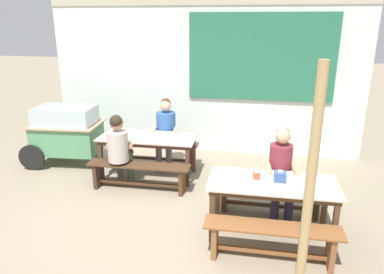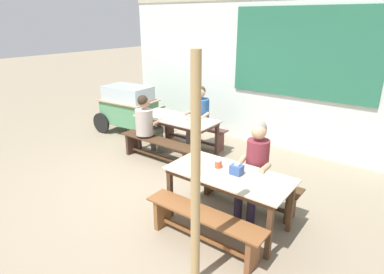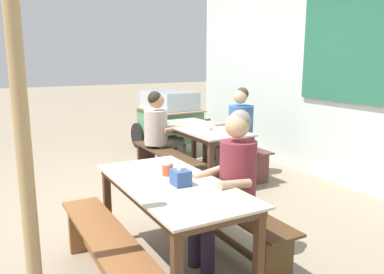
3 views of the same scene
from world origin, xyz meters
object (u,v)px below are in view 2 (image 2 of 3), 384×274
Objects in this scene: bench_far_back at (193,132)px; person_left_back_turned at (147,122)px; food_cart at (128,106)px; condiment_jar at (218,164)px; person_right_near_table at (255,164)px; dining_table_far at (177,121)px; tissue_box at (237,170)px; soup_bowl at (184,119)px; bench_near_back at (248,187)px; dining_table_near at (229,179)px; bench_far_front at (158,147)px; person_center_facing at (199,114)px; wooden_support_post at (196,181)px; bench_near_front at (203,224)px.

bench_far_back is 1.27× the size of person_left_back_turned.
food_cart reaches higher than condiment_jar.
dining_table_far is at bearing 156.38° from person_right_near_table.
soup_bowl is (-1.93, 1.36, -0.04)m from tissue_box.
bench_near_back is at bearing 148.22° from person_right_near_table.
dining_table_near is 2.25m from bench_far_front.
soup_bowl is (0.21, -0.02, 0.10)m from dining_table_far.
tissue_box is at bearing -43.89° from person_center_facing.
food_cart reaches higher than soup_bowl.
bench_near_back is 2.36m from person_center_facing.
wooden_support_post is (0.28, -1.61, 0.87)m from bench_near_back.
bench_near_front is 10.44× the size of tissue_box.
soup_bowl is at bearing 155.16° from bench_near_back.
person_left_back_turned is at bearing -123.76° from dining_table_far.
bench_far_front is 1.91m from food_cart.
person_center_facing reaches higher than condiment_jar.
bench_near_front is 0.95× the size of food_cart.
dining_table_far is at bearing 145.29° from dining_table_near.
tissue_box is at bearing -80.01° from bench_near_back.
bench_near_front is at bearing -43.73° from dining_table_far.
person_right_near_table reaches higher than soup_bowl.
condiment_jar is at bearing 175.93° from tissue_box.
food_cart is 11.03× the size of tissue_box.
person_left_back_turned is (-2.38, 1.49, 0.41)m from bench_near_front.
person_center_facing is 8.93× the size of soup_bowl.
food_cart is at bearing -172.98° from person_center_facing.
food_cart is 1.87m from person_center_facing.
person_center_facing is (1.85, 0.23, 0.08)m from food_cart.
dining_table_near is 1.21m from wooden_support_post.
food_cart reaches higher than bench_far_back.
wooden_support_post reaches higher than person_center_facing.
bench_far_front is 1.09× the size of bench_near_back.
dining_table_near is 0.98× the size of food_cart.
tissue_box is 2.36m from soup_bowl.
bench_near_back and bench_near_front have the same top height.
condiment_jar is (-0.21, 0.61, 0.49)m from bench_near_front.
dining_table_far is 3.44m from wooden_support_post.
person_left_back_turned is 8.62× the size of soup_bowl.
bench_near_front is 2.73m from soup_bowl.
bench_far_back is at bearing 145.32° from bench_near_back.
condiment_jar is at bearing 109.12° from bench_near_front.
bench_far_front is 2.23m from person_right_near_table.
dining_table_near is at bearing -37.19° from soup_bowl.
condiment_jar is (-0.19, -0.49, 0.49)m from bench_near_back.
bench_near_front is (2.05, -1.42, -0.00)m from bench_far_front.
bench_far_back is 10.68× the size of tissue_box.
dining_table_near is 2.88m from bench_far_back.
person_right_near_table is at bearing 96.01° from wooden_support_post.
soup_bowl reaches higher than bench_near_back.
dining_table_far is 11.63× the size of soup_bowl.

